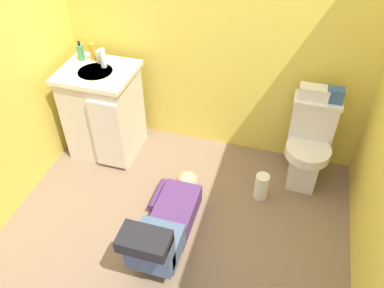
% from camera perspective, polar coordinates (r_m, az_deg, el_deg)
% --- Properties ---
extents(ground_plane, '(3.04, 3.14, 0.04)m').
position_cam_1_polar(ground_plane, '(3.05, -2.35, -12.28)').
color(ground_plane, '#816853').
extents(wall_back, '(2.70, 0.08, 2.40)m').
position_cam_1_polar(wall_back, '(3.15, 3.59, 17.95)').
color(wall_back, '#E6CD4D').
rests_on(wall_back, ground_plane).
extents(toilet, '(0.36, 0.46, 0.75)m').
position_cam_1_polar(toilet, '(3.27, 16.61, -0.08)').
color(toilet, silver).
rests_on(toilet, ground_plane).
extents(vanity_cabinet, '(0.60, 0.53, 0.82)m').
position_cam_1_polar(vanity_cabinet, '(3.49, -12.75, 4.71)').
color(vanity_cabinet, beige).
rests_on(vanity_cabinet, ground_plane).
extents(faucet, '(0.02, 0.02, 0.10)m').
position_cam_1_polar(faucet, '(3.36, -12.84, 12.36)').
color(faucet, silver).
rests_on(faucet, vanity_cabinet).
extents(person_plumber, '(0.39, 1.06, 0.52)m').
position_cam_1_polar(person_plumber, '(2.84, -3.86, -11.63)').
color(person_plumber, '#512D6B').
rests_on(person_plumber, ground_plane).
extents(tissue_box, '(0.22, 0.11, 0.10)m').
position_cam_1_polar(tissue_box, '(3.09, 17.40, 7.19)').
color(tissue_box, silver).
rests_on(tissue_box, toilet).
extents(toiletry_bag, '(0.12, 0.09, 0.11)m').
position_cam_1_polar(toiletry_bag, '(3.10, 20.15, 6.73)').
color(toiletry_bag, '#33598C').
rests_on(toiletry_bag, toilet).
extents(soap_dispenser, '(0.06, 0.06, 0.17)m').
position_cam_1_polar(soap_dispenser, '(3.43, -15.93, 12.73)').
color(soap_dispenser, '#43905F').
rests_on(soap_dispenser, vanity_cabinet).
extents(bottle_amber, '(0.05, 0.05, 0.15)m').
position_cam_1_polar(bottle_amber, '(3.40, -14.28, 12.90)').
color(bottle_amber, gold).
rests_on(bottle_amber, vanity_cabinet).
extents(bottle_white, '(0.05, 0.05, 0.11)m').
position_cam_1_polar(bottle_white, '(3.36, -13.34, 12.29)').
color(bottle_white, white).
rests_on(bottle_white, vanity_cabinet).
extents(bottle_clear, '(0.05, 0.05, 0.16)m').
position_cam_1_polar(bottle_clear, '(3.28, -12.88, 12.12)').
color(bottle_clear, silver).
rests_on(bottle_clear, vanity_cabinet).
extents(paper_towel_roll, '(0.11, 0.11, 0.23)m').
position_cam_1_polar(paper_towel_roll, '(3.20, 10.10, -6.11)').
color(paper_towel_roll, white).
rests_on(paper_towel_roll, ground_plane).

